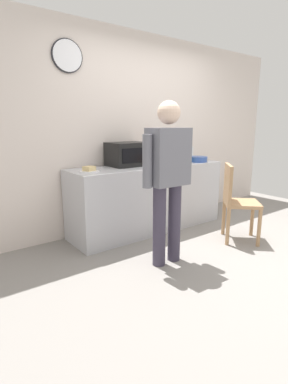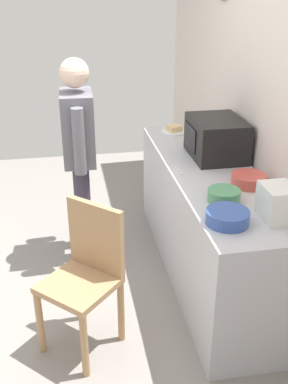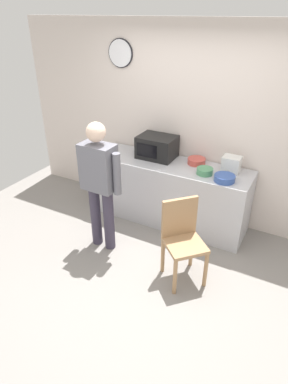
{
  "view_description": "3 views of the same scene",
  "coord_description": "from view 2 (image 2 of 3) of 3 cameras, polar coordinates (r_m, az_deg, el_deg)",
  "views": [
    {
      "loc": [
        -2.58,
        -1.89,
        1.41
      ],
      "look_at": [
        -0.55,
        0.82,
        0.64
      ],
      "focal_mm": 28.03,
      "sensor_mm": 36.0,
      "label": 1
    },
    {
      "loc": [
        2.72,
        0.2,
        2.13
      ],
      "look_at": [
        -0.28,
        0.74,
        0.69
      ],
      "focal_mm": 42.26,
      "sensor_mm": 36.0,
      "label": 2
    },
    {
      "loc": [
        1.41,
        -2.45,
        2.66
      ],
      "look_at": [
        -0.29,
        0.71,
        0.67
      ],
      "focal_mm": 30.66,
      "sensor_mm": 36.0,
      "label": 3
    }
  ],
  "objects": [
    {
      "name": "cereal_bowl",
      "position": [
        2.59,
        10.49,
        -3.12
      ],
      "size": [
        0.25,
        0.25,
        0.08
      ],
      "primitive_type": "cylinder",
      "color": "#33519E",
      "rests_on": "kitchen_counter"
    },
    {
      "name": "fork_utensil",
      "position": [
        3.26,
        4.3,
        2.77
      ],
      "size": [
        0.17,
        0.04,
        0.01
      ],
      "primitive_type": "cube",
      "rotation": [
        0.0,
        0.0,
        0.11
      ],
      "color": "silver",
      "rests_on": "kitchen_counter"
    },
    {
      "name": "spoon_utensil",
      "position": [
        3.93,
        8.3,
        6.53
      ],
      "size": [
        0.02,
        0.17,
        0.01
      ],
      "primitive_type": "cube",
      "rotation": [
        0.0,
        0.0,
        1.59
      ],
      "color": "silver",
      "rests_on": "kitchen_counter"
    },
    {
      "name": "sandwich_plate",
      "position": [
        4.1,
        3.81,
        7.79
      ],
      "size": [
        0.23,
        0.23,
        0.07
      ],
      "color": "white",
      "rests_on": "kitchen_counter"
    },
    {
      "name": "ground_plane",
      "position": [
        3.46,
        -11.6,
        -13.31
      ],
      "size": [
        6.0,
        6.0,
        0.0
      ],
      "primitive_type": "plane",
      "color": "gray"
    },
    {
      "name": "back_wall",
      "position": [
        3.18,
        16.6,
        9.13
      ],
      "size": [
        5.4,
        0.13,
        2.6
      ],
      "color": "silver",
      "rests_on": "ground_plane"
    },
    {
      "name": "toaster",
      "position": [
        2.68,
        16.51,
        -1.29
      ],
      "size": [
        0.22,
        0.18,
        0.2
      ],
      "primitive_type": "cube",
      "color": "silver",
      "rests_on": "kitchen_counter"
    },
    {
      "name": "microwave",
      "position": [
        3.52,
        9.11,
        6.75
      ],
      "size": [
        0.5,
        0.39,
        0.3
      ],
      "color": "black",
      "rests_on": "kitchen_counter"
    },
    {
      "name": "person_standing",
      "position": [
        3.58,
        -8.21,
        5.72
      ],
      "size": [
        0.59,
        0.25,
        1.62
      ],
      "color": "#393244",
      "rests_on": "ground_plane"
    },
    {
      "name": "mixing_bowl",
      "position": [
        2.84,
        10.04,
        -0.43
      ],
      "size": [
        0.2,
        0.2,
        0.08
      ],
      "primitive_type": "cylinder",
      "color": "#4C8E60",
      "rests_on": "kitchen_counter"
    },
    {
      "name": "kitchen_counter",
      "position": [
        3.51,
        8.09,
        -3.83
      ],
      "size": [
        2.17,
        0.62,
        0.88
      ],
      "primitive_type": "cube",
      "color": "#B7B7BC",
      "rests_on": "ground_plane"
    },
    {
      "name": "wooden_chair",
      "position": [
        2.81,
        -7.27,
        -9.9
      ],
      "size": [
        0.57,
        0.57,
        0.94
      ],
      "color": "#A87F56",
      "rests_on": "ground_plane"
    },
    {
      "name": "salad_bowl",
      "position": [
        3.09,
        13.07,
        1.5
      ],
      "size": [
        0.23,
        0.23,
        0.08
      ],
      "primitive_type": "cylinder",
      "color": "#C64C42",
      "rests_on": "kitchen_counter"
    }
  ]
}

